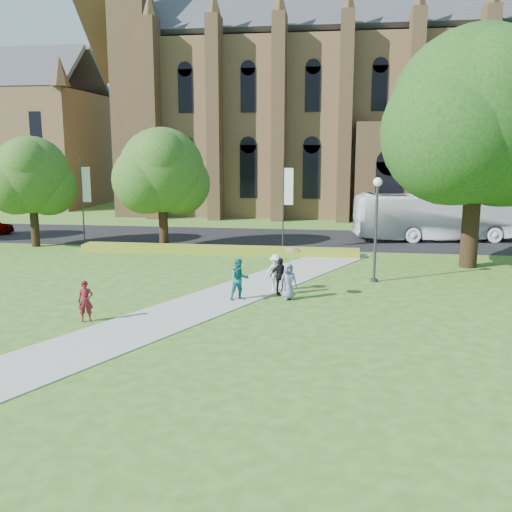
% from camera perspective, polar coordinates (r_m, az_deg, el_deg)
% --- Properties ---
extents(ground, '(160.00, 160.00, 0.00)m').
position_cam_1_polar(ground, '(23.85, -5.76, -5.49)').
color(ground, '#32621D').
rests_on(ground, ground).
extents(road, '(160.00, 10.00, 0.02)m').
position_cam_1_polar(road, '(43.09, 0.67, 1.83)').
color(road, black).
rests_on(road, ground).
extents(footpath, '(15.58, 28.54, 0.04)m').
position_cam_1_polar(footpath, '(24.78, -5.20, -4.81)').
color(footpath, '#B2B2A8').
rests_on(footpath, ground).
extents(flower_hedge, '(18.00, 1.40, 0.45)m').
position_cam_1_polar(flower_hedge, '(36.78, -3.83, 0.62)').
color(flower_hedge, '#AAA922').
rests_on(flower_hedge, ground).
extents(cathedral, '(52.60, 18.25, 28.00)m').
position_cam_1_polar(cathedral, '(62.42, 12.77, 16.24)').
color(cathedral, brown).
rests_on(cathedral, ground).
extents(building_west, '(22.00, 14.00, 18.30)m').
position_cam_1_polar(building_west, '(75.51, -23.91, 11.71)').
color(building_west, brown).
rests_on(building_west, ground).
extents(streetlamp, '(0.44, 0.44, 5.24)m').
position_cam_1_polar(streetlamp, '(28.96, 11.94, 3.85)').
color(streetlamp, '#38383D').
rests_on(streetlamp, ground).
extents(large_tree, '(9.60, 9.60, 13.20)m').
position_cam_1_polar(large_tree, '(34.06, 21.31, 12.89)').
color(large_tree, '#332114').
rests_on(large_tree, ground).
extents(street_tree_0, '(5.20, 5.20, 7.50)m').
position_cam_1_polar(street_tree_0, '(41.72, -21.57, 7.52)').
color(street_tree_0, '#332114').
rests_on(street_tree_0, ground).
extents(street_tree_1, '(5.60, 5.60, 8.05)m').
position_cam_1_polar(street_tree_1, '(38.54, -9.40, 8.44)').
color(street_tree_1, '#332114').
rests_on(street_tree_1, ground).
extents(banner_pole_0, '(0.70, 0.10, 6.00)m').
position_cam_1_polar(banner_pole_0, '(37.72, 2.91, 5.73)').
color(banner_pole_0, '#38383D').
rests_on(banner_pole_0, ground).
extents(banner_pole_1, '(0.70, 0.10, 6.00)m').
position_cam_1_polar(banner_pole_1, '(41.44, -16.85, 5.73)').
color(banner_pole_1, '#38383D').
rests_on(banner_pole_1, ground).
extents(tour_coach, '(13.12, 5.06, 3.57)m').
position_cam_1_polar(tour_coach, '(43.90, 18.13, 3.83)').
color(tour_coach, silver).
rests_on(tour_coach, road).
extents(pedestrian_0, '(0.67, 0.54, 1.59)m').
position_cam_1_polar(pedestrian_0, '(23.01, -16.68, -4.33)').
color(pedestrian_0, '#5D151B').
rests_on(pedestrian_0, footpath).
extents(pedestrian_1, '(1.12, 1.04, 1.84)m').
position_cam_1_polar(pedestrian_1, '(25.10, -1.68, -2.36)').
color(pedestrian_1, '#177275').
rests_on(pedestrian_1, footpath).
extents(pedestrian_2, '(1.29, 1.07, 1.74)m').
position_cam_1_polar(pedestrian_2, '(26.77, 1.99, -1.65)').
color(pedestrian_2, silver).
rests_on(pedestrian_2, footpath).
extents(pedestrian_3, '(1.07, 0.83, 1.69)m').
position_cam_1_polar(pedestrian_3, '(26.12, 2.41, -2.02)').
color(pedestrian_3, black).
rests_on(pedestrian_3, footpath).
extents(pedestrian_4, '(0.93, 0.82, 1.61)m').
position_cam_1_polar(pedestrian_4, '(25.33, 3.25, -2.52)').
color(pedestrian_4, slate).
rests_on(pedestrian_4, footpath).
extents(parasol, '(0.92, 0.92, 0.61)m').
position_cam_1_polar(parasol, '(25.18, 3.70, -0.02)').
color(parasol, '#E0A19E').
rests_on(parasol, pedestrian_4).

